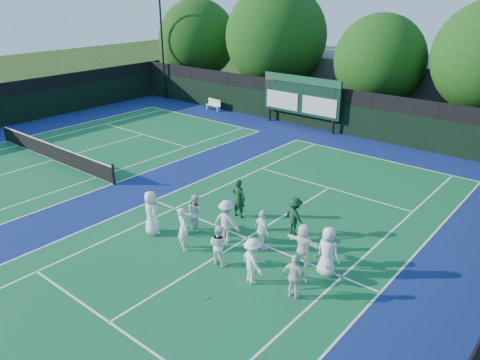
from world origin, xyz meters
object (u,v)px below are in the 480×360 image
Objects in this scene: scoreboard at (301,96)px; tennis_net at (53,152)px; bench at (214,104)px; coach_left at (239,198)px.

scoreboard is 0.53× the size of tennis_net.
bench is 0.82× the size of coach_left.
tennis_net is at bearing -115.60° from scoreboard.
coach_left is (12.55, 1.24, 0.36)m from tennis_net.
tennis_net is 8.01× the size of bench.
bench is at bearing 93.62° from tennis_net.
scoreboard is at bearing -72.79° from coach_left.
coach_left is (13.46, -13.12, 0.39)m from bench.
coach_left reaches higher than bench.
scoreboard is 3.50× the size of coach_left.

